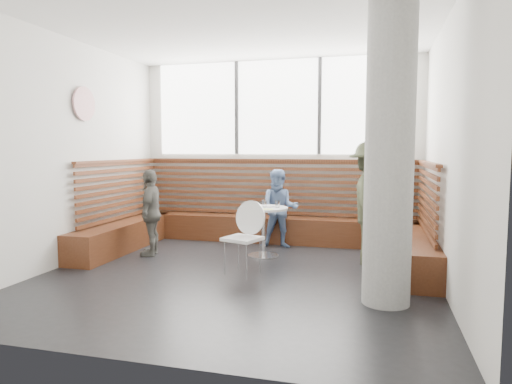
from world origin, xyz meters
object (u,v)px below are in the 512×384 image
(concrete_column, at_px, (389,153))
(adult_man, at_px, (372,202))
(cafe_table, at_px, (264,221))
(child_back, at_px, (279,209))
(cafe_chair, at_px, (244,231))
(child_left, at_px, (151,212))

(concrete_column, height_order, adult_man, concrete_column)
(concrete_column, xyz_separation_m, cafe_table, (-1.76, 1.73, -1.06))
(cafe_table, distance_m, child_back, 0.70)
(cafe_table, bearing_deg, concrete_column, -44.40)
(concrete_column, bearing_deg, cafe_chair, 156.09)
(cafe_table, relative_size, child_back, 0.58)
(cafe_chair, relative_size, child_back, 0.73)
(adult_man, relative_size, child_back, 1.36)
(cafe_chair, height_order, adult_man, adult_man)
(cafe_table, distance_m, child_left, 1.74)
(cafe_table, relative_size, adult_man, 0.43)
(cafe_table, relative_size, cafe_chair, 0.80)
(cafe_chair, height_order, child_back, child_back)
(cafe_chair, bearing_deg, adult_man, 47.46)
(concrete_column, height_order, child_back, concrete_column)
(cafe_table, height_order, cafe_chair, cafe_chair)
(concrete_column, relative_size, child_left, 2.42)
(adult_man, bearing_deg, child_back, 66.07)
(cafe_chair, distance_m, child_left, 1.77)
(adult_man, xyz_separation_m, child_back, (-1.49, 0.72, -0.23))
(cafe_table, height_order, adult_man, adult_man)
(concrete_column, distance_m, cafe_table, 2.69)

